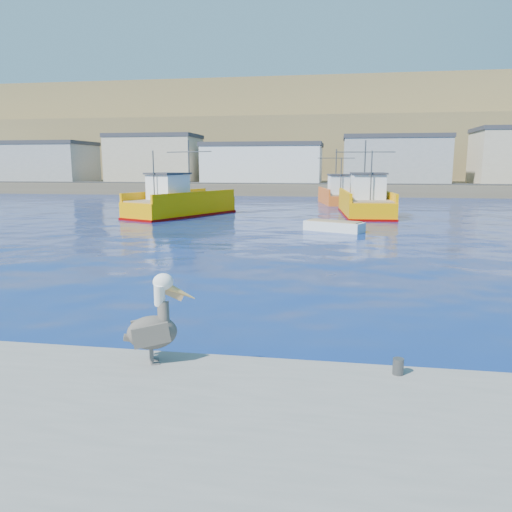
{
  "coord_description": "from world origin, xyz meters",
  "views": [
    {
      "loc": [
        1.84,
        -12.23,
        4.24
      ],
      "look_at": [
        -0.66,
        2.94,
        1.44
      ],
      "focal_mm": 35.0,
      "sensor_mm": 36.0,
      "label": 1
    }
  ],
  "objects_px": {
    "trawler_yellow_a": "(179,204)",
    "pelican": "(155,325)",
    "skiff_mid": "(334,227)",
    "trawler_yellow_b": "(365,203)",
    "boat_orange": "(337,195)"
  },
  "relations": [
    {
      "from": "boat_orange",
      "to": "skiff_mid",
      "type": "xyz_separation_m",
      "value": [
        -0.06,
        -23.98,
        -0.75
      ]
    },
    {
      "from": "trawler_yellow_b",
      "to": "boat_orange",
      "type": "bearing_deg",
      "value": 101.03
    },
    {
      "from": "trawler_yellow_a",
      "to": "pelican",
      "type": "bearing_deg",
      "value": -72.81
    },
    {
      "from": "boat_orange",
      "to": "pelican",
      "type": "distance_m",
      "value": 48.16
    },
    {
      "from": "pelican",
      "to": "trawler_yellow_b",
      "type": "bearing_deg",
      "value": 80.85
    },
    {
      "from": "trawler_yellow_a",
      "to": "pelican",
      "type": "height_order",
      "value": "trawler_yellow_a"
    },
    {
      "from": "pelican",
      "to": "boat_orange",
      "type": "bearing_deg",
      "value": 86.17
    },
    {
      "from": "trawler_yellow_b",
      "to": "pelican",
      "type": "height_order",
      "value": "trawler_yellow_b"
    },
    {
      "from": "trawler_yellow_a",
      "to": "trawler_yellow_b",
      "type": "height_order",
      "value": "trawler_yellow_b"
    },
    {
      "from": "boat_orange",
      "to": "pelican",
      "type": "height_order",
      "value": "boat_orange"
    },
    {
      "from": "trawler_yellow_a",
      "to": "boat_orange",
      "type": "height_order",
      "value": "trawler_yellow_a"
    },
    {
      "from": "skiff_mid",
      "to": "trawler_yellow_b",
      "type": "bearing_deg",
      "value": 77.29
    },
    {
      "from": "skiff_mid",
      "to": "pelican",
      "type": "bearing_deg",
      "value": -97.46
    },
    {
      "from": "trawler_yellow_a",
      "to": "boat_orange",
      "type": "relative_size",
      "value": 1.35
    },
    {
      "from": "skiff_mid",
      "to": "pelican",
      "type": "distance_m",
      "value": 24.3
    }
  ]
}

